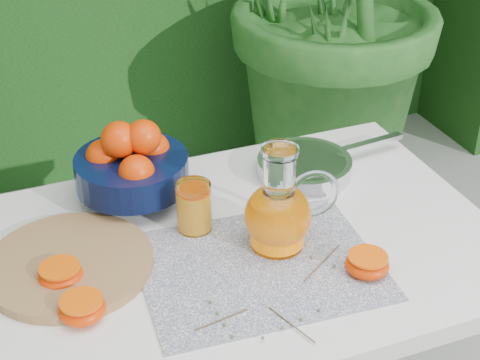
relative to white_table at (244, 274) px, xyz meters
name	(u,v)px	position (x,y,z in m)	size (l,w,h in m)	color
white_table	(244,274)	(0.00, 0.00, 0.00)	(1.00, 0.70, 0.75)	white
placemat	(259,266)	(0.00, -0.09, 0.08)	(0.44, 0.34, 0.00)	#0B1243
cutting_board	(69,264)	(-0.33, 0.04, 0.09)	(0.31, 0.31, 0.02)	olive
fruit_bowl	(131,164)	(-0.16, 0.23, 0.17)	(0.25, 0.25, 0.19)	black
juice_pitcher	(279,212)	(0.06, -0.04, 0.16)	(0.19, 0.15, 0.21)	white
juice_tumbler	(194,208)	(-0.08, 0.07, 0.13)	(0.08, 0.08, 0.10)	white
saute_pan	(306,166)	(0.22, 0.19, 0.10)	(0.38, 0.23, 0.04)	silver
orange_halves	(173,282)	(-0.17, -0.09, 0.10)	(0.61, 0.26, 0.04)	red
thyme_sprigs	(282,299)	(0.00, -0.19, 0.09)	(0.34, 0.25, 0.01)	brown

